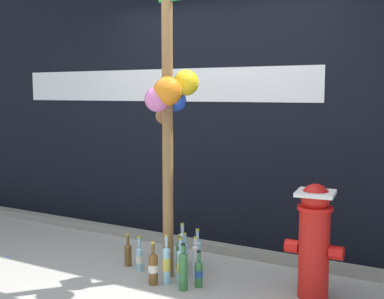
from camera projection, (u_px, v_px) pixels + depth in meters
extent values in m
plane|color=#9E9B93|center=(142.00, 290.00, 3.85)|extent=(14.00, 14.00, 0.00)
cube|color=black|center=(224.00, 78.00, 4.96)|extent=(10.00, 0.20, 3.42)
cube|color=silver|center=(155.00, 85.00, 5.26)|extent=(3.67, 0.01, 0.34)
cube|color=gray|center=(206.00, 246.00, 4.81)|extent=(8.00, 0.12, 0.08)
cylinder|color=olive|center=(168.00, 115.00, 3.98)|extent=(0.09, 0.09, 2.74)
sphere|color=blue|center=(175.00, 101.00, 4.11)|extent=(0.19, 0.19, 0.19)
sphere|color=orange|center=(168.00, 91.00, 3.82)|extent=(0.23, 0.23, 0.23)
sphere|color=#D66BB2|center=(157.00, 99.00, 3.84)|extent=(0.21, 0.21, 0.21)
sphere|color=yellow|center=(186.00, 83.00, 4.04)|extent=(0.22, 0.22, 0.22)
sphere|color=brown|center=(164.00, 116.00, 4.11)|extent=(0.14, 0.14, 0.14)
sphere|color=brown|center=(164.00, 103.00, 4.10)|extent=(0.10, 0.10, 0.10)
sphere|color=brown|center=(160.00, 99.00, 4.11)|extent=(0.04, 0.04, 0.04)
sphere|color=brown|center=(167.00, 99.00, 4.08)|extent=(0.04, 0.04, 0.04)
sphere|color=brown|center=(161.00, 103.00, 4.06)|extent=(0.04, 0.04, 0.04)
cylinder|color=red|center=(314.00, 254.00, 3.68)|extent=(0.23, 0.23, 0.68)
cylinder|color=red|center=(315.00, 208.00, 3.64)|extent=(0.27, 0.27, 0.03)
sphere|color=red|center=(315.00, 198.00, 3.63)|extent=(0.22, 0.22, 0.22)
cylinder|color=red|center=(292.00, 246.00, 3.75)|extent=(0.10, 0.10, 0.10)
cylinder|color=red|center=(336.00, 253.00, 3.59)|extent=(0.10, 0.10, 0.10)
cube|color=white|center=(316.00, 193.00, 3.62)|extent=(0.31, 0.31, 0.03)
cylinder|color=#93CCE0|center=(181.00, 267.00, 3.99)|extent=(0.07, 0.07, 0.26)
cone|color=#93CCE0|center=(181.00, 250.00, 3.97)|extent=(0.07, 0.07, 0.03)
cylinder|color=#93CCE0|center=(181.00, 244.00, 3.97)|extent=(0.03, 0.03, 0.08)
cylinder|color=#D8C64C|center=(181.00, 267.00, 3.99)|extent=(0.07, 0.07, 0.08)
cylinder|color=gold|center=(181.00, 239.00, 3.96)|extent=(0.03, 0.03, 0.01)
cylinder|color=silver|center=(195.00, 262.00, 4.08)|extent=(0.06, 0.06, 0.27)
cone|color=silver|center=(195.00, 246.00, 4.06)|extent=(0.06, 0.06, 0.02)
cylinder|color=silver|center=(195.00, 241.00, 4.06)|extent=(0.03, 0.03, 0.05)
cylinder|color=gold|center=(195.00, 238.00, 4.05)|extent=(0.03, 0.03, 0.01)
cylinder|color=brown|center=(128.00, 256.00, 4.37)|extent=(0.06, 0.06, 0.18)
cone|color=brown|center=(128.00, 245.00, 4.36)|extent=(0.06, 0.06, 0.03)
cylinder|color=brown|center=(128.00, 239.00, 4.35)|extent=(0.03, 0.03, 0.08)
cylinder|color=gold|center=(128.00, 234.00, 4.35)|extent=(0.03, 0.03, 0.01)
cylinder|color=#93CCE0|center=(140.00, 260.00, 4.26)|extent=(0.06, 0.06, 0.19)
cone|color=#93CCE0|center=(139.00, 248.00, 4.25)|extent=(0.06, 0.06, 0.02)
cylinder|color=#93CCE0|center=(139.00, 242.00, 4.24)|extent=(0.03, 0.03, 0.08)
cylinder|color=silver|center=(139.00, 259.00, 4.26)|extent=(0.06, 0.06, 0.07)
cylinder|color=gold|center=(139.00, 237.00, 4.23)|extent=(0.03, 0.03, 0.01)
cylinder|color=brown|center=(153.00, 270.00, 3.95)|extent=(0.08, 0.08, 0.24)
cone|color=brown|center=(153.00, 254.00, 3.93)|extent=(0.08, 0.08, 0.03)
cylinder|color=brown|center=(153.00, 248.00, 3.92)|extent=(0.03, 0.03, 0.07)
cylinder|color=silver|center=(153.00, 268.00, 3.94)|extent=(0.08, 0.08, 0.06)
cylinder|color=gold|center=(153.00, 243.00, 3.92)|extent=(0.03, 0.03, 0.01)
cylinder|color=#B2DBEA|center=(183.00, 250.00, 4.39)|extent=(0.07, 0.07, 0.28)
cone|color=#B2DBEA|center=(183.00, 233.00, 4.37)|extent=(0.07, 0.07, 0.03)
cylinder|color=#B2DBEA|center=(182.00, 228.00, 4.37)|extent=(0.03, 0.03, 0.06)
cylinder|color=gold|center=(182.00, 224.00, 4.37)|extent=(0.04, 0.04, 0.01)
cylinder|color=#337038|center=(179.00, 256.00, 4.31)|extent=(0.06, 0.06, 0.21)
cone|color=#337038|center=(179.00, 243.00, 4.30)|extent=(0.06, 0.06, 0.02)
cylinder|color=#337038|center=(179.00, 239.00, 4.29)|extent=(0.02, 0.02, 0.06)
cylinder|color=gold|center=(179.00, 235.00, 4.29)|extent=(0.03, 0.03, 0.01)
cylinder|color=#337038|center=(199.00, 275.00, 3.89)|extent=(0.06, 0.06, 0.20)
cone|color=#337038|center=(199.00, 262.00, 3.88)|extent=(0.06, 0.06, 0.03)
cylinder|color=#337038|center=(199.00, 256.00, 3.88)|extent=(0.03, 0.03, 0.07)
cylinder|color=#1E478C|center=(199.00, 273.00, 3.89)|extent=(0.07, 0.07, 0.06)
cylinder|color=black|center=(199.00, 251.00, 3.87)|extent=(0.03, 0.03, 0.01)
cylinder|color=#93CCE0|center=(185.00, 258.00, 4.21)|extent=(0.06, 0.06, 0.25)
cone|color=#93CCE0|center=(185.00, 243.00, 4.20)|extent=(0.06, 0.06, 0.02)
cylinder|color=#93CCE0|center=(185.00, 238.00, 4.19)|extent=(0.03, 0.03, 0.06)
cylinder|color=gold|center=(185.00, 234.00, 4.19)|extent=(0.03, 0.03, 0.01)
cylinder|color=#337038|center=(183.00, 273.00, 3.83)|extent=(0.07, 0.07, 0.28)
cone|color=#337038|center=(183.00, 254.00, 3.81)|extent=(0.07, 0.07, 0.03)
cylinder|color=#337038|center=(183.00, 249.00, 3.80)|extent=(0.03, 0.03, 0.06)
cylinder|color=black|center=(183.00, 244.00, 3.80)|extent=(0.04, 0.04, 0.01)
cylinder|color=#93CCE0|center=(197.00, 257.00, 4.26)|extent=(0.07, 0.07, 0.25)
cone|color=#93CCE0|center=(197.00, 241.00, 4.24)|extent=(0.07, 0.07, 0.03)
cylinder|color=#93CCE0|center=(197.00, 235.00, 4.24)|extent=(0.03, 0.03, 0.08)
cylinder|color=gold|center=(197.00, 230.00, 4.23)|extent=(0.03, 0.03, 0.01)
cylinder|color=#93CCE0|center=(166.00, 267.00, 3.95)|extent=(0.06, 0.06, 0.29)
cone|color=#93CCE0|center=(166.00, 248.00, 3.93)|extent=(0.06, 0.06, 0.03)
cylinder|color=#93CCE0|center=(166.00, 241.00, 3.92)|extent=(0.02, 0.02, 0.09)
cylinder|color=#D8C64C|center=(166.00, 264.00, 3.95)|extent=(0.07, 0.07, 0.10)
cylinder|color=gold|center=(166.00, 236.00, 3.92)|extent=(0.03, 0.03, 0.01)
cube|color=#8C99B2|center=(8.00, 257.00, 4.61)|extent=(0.11, 0.11, 0.01)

